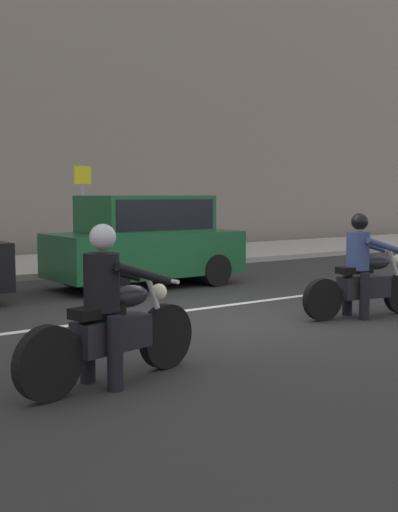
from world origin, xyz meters
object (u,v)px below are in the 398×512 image
(parked_hatchback_forest_green, at_px, (145,240))
(motorcycle_with_rider_denim_blue, at_px, (363,275))
(street_sign_post, at_px, (83,203))
(motorcycle_with_rider_black_leather, at_px, (111,319))

(parked_hatchback_forest_green, bearing_deg, motorcycle_with_rider_denim_blue, -78.97)
(motorcycle_with_rider_denim_blue, height_order, street_sign_post, street_sign_post)
(parked_hatchback_forest_green, bearing_deg, motorcycle_with_rider_black_leather, -124.41)
(motorcycle_with_rider_denim_blue, bearing_deg, street_sign_post, 93.25)
(motorcycle_with_rider_black_leather, bearing_deg, motorcycle_with_rider_denim_blue, 10.14)
(motorcycle_with_rider_black_leather, bearing_deg, parked_hatchback_forest_green, 55.59)
(motorcycle_with_rider_denim_blue, xyz_separation_m, parked_hatchback_forest_green, (-0.91, 4.67, 0.30))
(motorcycle_with_rider_black_leather, height_order, parked_hatchback_forest_green, parked_hatchback_forest_green)
(parked_hatchback_forest_green, height_order, street_sign_post, street_sign_post)
(motorcycle_with_rider_black_leather, distance_m, parked_hatchback_forest_green, 6.69)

